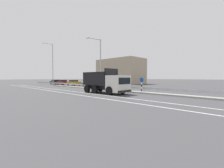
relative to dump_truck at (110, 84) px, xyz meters
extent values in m
plane|color=#424244|center=(-3.54, 1.67, -1.23)|extent=(320.00, 320.00, 0.00)
cube|color=silver|center=(-0.90, -1.81, -1.23)|extent=(70.08, 0.16, 0.01)
cube|color=silver|center=(-0.90, -3.77, -1.23)|extent=(70.08, 0.16, 0.01)
cube|color=gray|center=(-3.54, 3.36, -1.14)|extent=(38.55, 1.10, 0.18)
cube|color=#9EA0A5|center=(-3.54, 4.25, -0.61)|extent=(70.08, 0.04, 0.32)
cylinder|color=#ADADB2|center=(-38.28, 4.25, -0.92)|extent=(0.09, 0.09, 0.62)
cylinder|color=#ADADB2|center=(-36.24, 4.25, -0.92)|extent=(0.09, 0.09, 0.62)
cylinder|color=#ADADB2|center=(-34.19, 4.25, -0.92)|extent=(0.09, 0.09, 0.62)
cylinder|color=#ADADB2|center=(-32.15, 4.25, -0.92)|extent=(0.09, 0.09, 0.62)
cylinder|color=#ADADB2|center=(-30.11, 4.25, -0.92)|extent=(0.09, 0.09, 0.62)
cylinder|color=#ADADB2|center=(-28.06, 4.25, -0.92)|extent=(0.09, 0.09, 0.62)
cylinder|color=#ADADB2|center=(-26.02, 4.25, -0.92)|extent=(0.09, 0.09, 0.62)
cylinder|color=#ADADB2|center=(-23.97, 4.25, -0.92)|extent=(0.09, 0.09, 0.62)
cylinder|color=#ADADB2|center=(-21.93, 4.25, -0.92)|extent=(0.09, 0.09, 0.62)
cylinder|color=#ADADB2|center=(-19.89, 4.25, -0.92)|extent=(0.09, 0.09, 0.62)
cylinder|color=#ADADB2|center=(-17.84, 4.25, -0.92)|extent=(0.09, 0.09, 0.62)
cylinder|color=#ADADB2|center=(-15.80, 4.25, -0.92)|extent=(0.09, 0.09, 0.62)
cylinder|color=#ADADB2|center=(-13.76, 4.25, -0.92)|extent=(0.09, 0.09, 0.62)
cylinder|color=#ADADB2|center=(-11.71, 4.25, -0.92)|extent=(0.09, 0.09, 0.62)
cylinder|color=#ADADB2|center=(-9.67, 4.25, -0.92)|extent=(0.09, 0.09, 0.62)
cylinder|color=#ADADB2|center=(-7.63, 4.25, -0.92)|extent=(0.09, 0.09, 0.62)
cylinder|color=#ADADB2|center=(-5.58, 4.25, -0.92)|extent=(0.09, 0.09, 0.62)
cylinder|color=#ADADB2|center=(-3.54, 4.25, -0.92)|extent=(0.09, 0.09, 0.62)
cylinder|color=#ADADB2|center=(-1.49, 4.25, -0.92)|extent=(0.09, 0.09, 0.62)
cylinder|color=#ADADB2|center=(0.55, 4.25, -0.92)|extent=(0.09, 0.09, 0.62)
cylinder|color=#ADADB2|center=(2.59, 4.25, -0.92)|extent=(0.09, 0.09, 0.62)
cylinder|color=#ADADB2|center=(4.64, 4.25, -0.92)|extent=(0.09, 0.09, 0.62)
cylinder|color=#ADADB2|center=(6.68, 4.25, -0.92)|extent=(0.09, 0.09, 0.62)
cylinder|color=#ADADB2|center=(8.72, 4.25, -0.92)|extent=(0.09, 0.09, 0.62)
cylinder|color=#ADADB2|center=(10.77, 4.25, -0.92)|extent=(0.09, 0.09, 0.62)
cube|color=silver|center=(1.50, 0.01, 0.11)|extent=(2.08, 2.55, 2.07)
cube|color=black|center=(2.54, 0.02, 0.47)|extent=(0.05, 2.17, 0.79)
cube|color=black|center=(2.57, 0.02, -0.77)|extent=(0.12, 2.48, 0.24)
cube|color=black|center=(-1.93, -0.02, -0.45)|extent=(4.80, 1.43, 0.53)
cube|color=black|center=(-1.93, -0.02, -0.12)|extent=(4.62, 2.47, 0.12)
cube|color=black|center=(-1.94, 1.15, 0.78)|extent=(4.60, 0.14, 1.69)
cube|color=black|center=(-1.91, -1.18, 0.78)|extent=(4.60, 0.14, 1.69)
cube|color=black|center=(0.32, 0.00, 0.99)|extent=(0.12, 2.43, 2.11)
cube|color=black|center=(-4.18, -0.04, 0.78)|extent=(0.12, 2.43, 1.69)
cylinder|color=black|center=(1.18, 1.25, -0.71)|extent=(1.04, 0.33, 1.04)
cylinder|color=black|center=(1.20, -1.23, -0.71)|extent=(1.04, 0.33, 1.04)
cylinder|color=black|center=(-1.58, 1.22, -0.71)|extent=(1.04, 0.33, 1.04)
cylinder|color=black|center=(-1.55, -1.25, -0.71)|extent=(1.04, 0.33, 1.04)
cylinder|color=black|center=(-3.25, 1.21, -0.71)|extent=(1.04, 0.33, 1.04)
cylinder|color=black|center=(-3.23, -1.27, -0.71)|extent=(1.04, 0.33, 1.04)
cylinder|color=white|center=(2.73, 3.36, -1.09)|extent=(0.16, 0.16, 0.29)
cylinder|color=black|center=(2.73, 3.36, -0.80)|extent=(0.16, 0.16, 0.29)
cylinder|color=white|center=(2.73, 3.36, -0.51)|extent=(0.16, 0.16, 0.29)
cylinder|color=black|center=(2.73, 3.36, -0.21)|extent=(0.16, 0.16, 0.29)
cylinder|color=white|center=(2.73, 3.36, 0.08)|extent=(0.16, 0.16, 0.29)
cylinder|color=#1E4CB2|center=(2.73, 3.36, 0.56)|extent=(0.68, 0.03, 0.68)
cylinder|color=white|center=(2.73, 3.36, 0.56)|extent=(0.73, 0.02, 0.73)
cylinder|color=#ADADB2|center=(-24.48, 3.42, 4.18)|extent=(0.18, 0.18, 10.83)
cylinder|color=#ADADB2|center=(-24.39, 2.29, 9.44)|extent=(0.29, 2.28, 0.10)
cube|color=silver|center=(-24.29, 1.15, 9.36)|extent=(0.71, 0.26, 0.12)
cylinder|color=#ADADB2|center=(-5.79, 3.52, 3.13)|extent=(0.18, 0.18, 8.73)
cylinder|color=#ADADB2|center=(-5.90, 2.26, 7.34)|extent=(0.31, 2.53, 0.10)
cube|color=silver|center=(-6.00, 1.00, 7.26)|extent=(0.71, 0.26, 0.12)
cube|color=black|center=(-30.40, 6.92, -0.62)|extent=(4.63, 1.95, 0.63)
cube|color=black|center=(-30.54, 6.91, -0.06)|extent=(1.98, 1.64, 0.50)
cylinder|color=black|center=(-29.01, 7.82, -0.93)|extent=(0.61, 0.22, 0.60)
cylinder|color=black|center=(-28.95, 6.13, -0.93)|extent=(0.61, 0.22, 0.60)
cylinder|color=black|center=(-31.85, 7.71, -0.93)|extent=(0.61, 0.22, 0.60)
cylinder|color=black|center=(-31.78, 6.02, -0.93)|extent=(0.61, 0.22, 0.60)
cube|color=maroon|center=(-25.01, 6.43, -0.56)|extent=(4.32, 1.85, 0.75)
cube|color=black|center=(-24.88, 6.43, 0.01)|extent=(1.83, 1.58, 0.39)
cylinder|color=black|center=(-26.35, 5.64, -0.93)|extent=(0.60, 0.21, 0.60)
cylinder|color=black|center=(-26.31, 7.30, -0.93)|extent=(0.60, 0.21, 0.60)
cylinder|color=black|center=(-23.70, 5.57, -0.93)|extent=(0.60, 0.21, 0.60)
cylinder|color=black|center=(-23.66, 7.23, -0.93)|extent=(0.60, 0.21, 0.60)
cube|color=#B27A14|center=(-19.65, 6.66, -0.55)|extent=(4.06, 1.93, 0.78)
cube|color=black|center=(-19.77, 6.66, 0.03)|extent=(1.72, 1.66, 0.38)
cylinder|color=black|center=(-18.42, 7.56, -0.93)|extent=(0.60, 0.21, 0.60)
cylinder|color=black|center=(-18.38, 5.81, -0.93)|extent=(0.60, 0.21, 0.60)
cylinder|color=black|center=(-20.92, 7.51, -0.93)|extent=(0.60, 0.21, 0.60)
cylinder|color=black|center=(-20.88, 5.76, -0.93)|extent=(0.60, 0.21, 0.60)
cube|color=navy|center=(-13.38, 6.97, -0.68)|extent=(4.75, 1.90, 0.50)
cube|color=black|center=(-13.24, 6.96, -0.14)|extent=(2.02, 1.60, 0.58)
cylinder|color=black|center=(-14.87, 6.19, -0.93)|extent=(0.61, 0.22, 0.60)
cylinder|color=black|center=(-14.81, 7.84, -0.93)|extent=(0.61, 0.22, 0.60)
cylinder|color=black|center=(-11.96, 6.09, -0.93)|extent=(0.61, 0.22, 0.60)
cylinder|color=black|center=(-11.90, 7.75, -0.93)|extent=(0.61, 0.22, 0.60)
cube|color=silver|center=(-7.80, 6.98, -0.65)|extent=(4.08, 1.98, 0.57)
cube|color=black|center=(-7.68, 6.99, -0.15)|extent=(1.75, 1.66, 0.43)
cylinder|color=black|center=(-9.00, 6.07, -0.93)|extent=(0.61, 0.23, 0.60)
cylinder|color=black|center=(-9.08, 7.79, -0.93)|extent=(0.61, 0.23, 0.60)
cylinder|color=black|center=(-6.52, 6.18, -0.93)|extent=(0.61, 0.23, 0.60)
cylinder|color=black|center=(-6.59, 7.90, -0.93)|extent=(0.61, 0.23, 0.60)
cube|color=tan|center=(-20.28, 25.45, 2.94)|extent=(15.58, 9.04, 8.35)
camera|label=1|loc=(13.91, -13.83, 0.89)|focal=24.00mm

